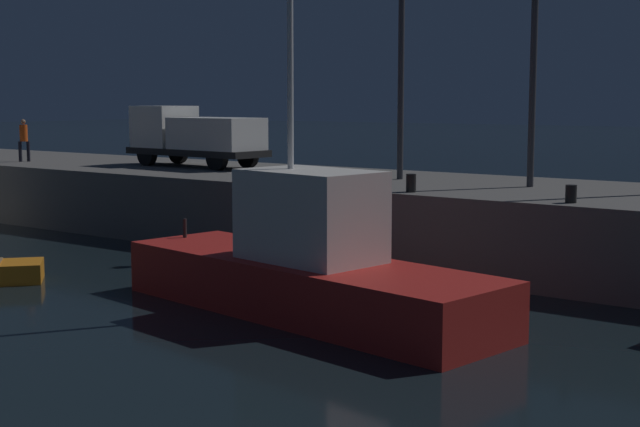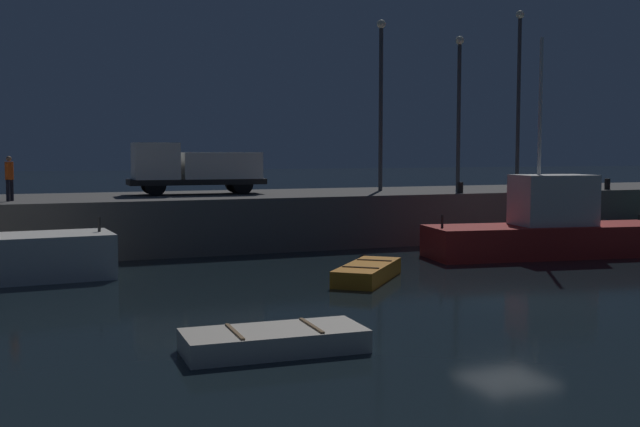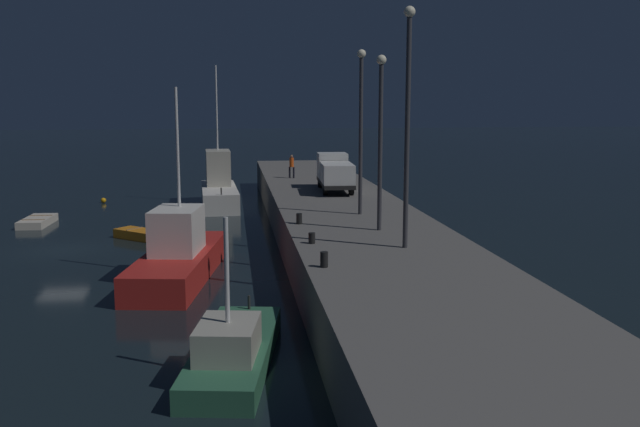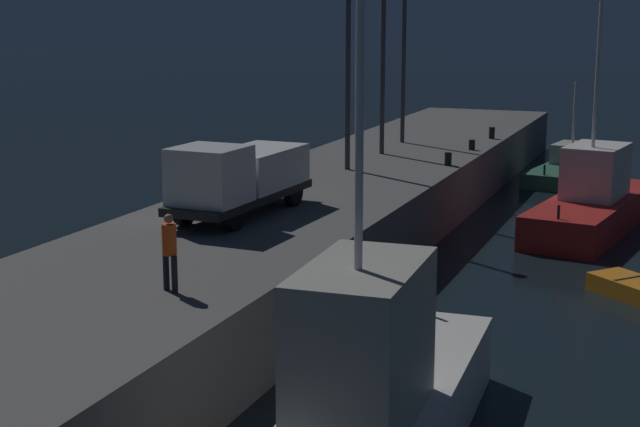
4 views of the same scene
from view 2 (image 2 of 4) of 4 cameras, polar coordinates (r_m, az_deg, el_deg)
The scene contains 13 objects.
ground_plane at distance 23.55m, azimuth 13.50°, elevation -5.94°, with size 320.00×320.00×0.00m, color black.
pier_quay at distance 37.11m, azimuth -0.55°, elevation -0.22°, with size 57.06×7.44×2.30m.
fishing_boat_blue at distance 32.94m, azimuth 16.39°, elevation -1.15°, with size 10.30×4.31×8.73m.
dinghy_orange_near at distance 16.79m, azimuth -3.38°, elevation -9.23°, with size 3.91×1.77×0.52m.
dinghy_red_small at distance 25.82m, azimuth 3.49°, elevation -4.30°, with size 3.59×3.87×0.58m.
lamp_post_west at distance 38.91m, azimuth 4.46°, elevation 8.83°, with size 0.44×0.44×8.34m.
lamp_post_east at distance 41.11m, azimuth 10.09°, elevation 8.15°, with size 0.44×0.44×7.80m.
lamp_post_central at distance 43.49m, azimuth 14.29°, elevation 8.96°, with size 0.44×0.44×9.38m.
utility_truck at distance 35.75m, azimuth -9.19°, elevation 3.32°, with size 6.17×2.21×2.32m.
dockworker at distance 32.74m, azimuth -21.70°, elevation 2.59°, with size 0.43×0.43×1.76m.
bollard_west at distance 39.75m, azimuth 15.75°, elevation 1.91°, with size 0.28×0.28×0.45m, color black.
bollard_central at distance 37.06m, azimuth 10.19°, elevation 1.87°, with size 0.28×0.28×0.51m, color black.
bollard_east at distance 42.35m, azimuth 20.21°, elevation 2.03°, with size 0.28×0.28×0.56m, color black.
Camera 2 is at (-13.49, -18.84, 4.24)m, focal length 43.90 mm.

